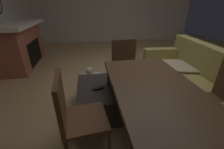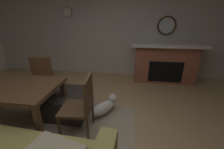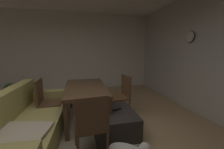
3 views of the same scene
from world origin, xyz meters
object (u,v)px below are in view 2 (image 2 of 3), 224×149
at_px(tv_remote, 62,90).
at_px(dining_chair_south, 40,78).
at_px(wall_clock, 67,12).
at_px(ottoman_coffee_table, 65,103).
at_px(round_wall_mirror, 167,26).
at_px(small_dog, 105,106).
at_px(fireplace, 164,62).
at_px(dining_table, 6,90).
at_px(dining_chair_west, 82,103).

bearing_deg(tv_remote, dining_chair_south, -45.04).
bearing_deg(wall_clock, ottoman_coffee_table, 108.35).
height_order(ottoman_coffee_table, wall_clock, wall_clock).
height_order(tv_remote, wall_clock, wall_clock).
bearing_deg(round_wall_mirror, small_dog, 57.23).
relative_size(fireplace, wall_clock, 6.34).
xyz_separation_m(dining_table, dining_chair_west, (-1.17, -0.01, -0.13)).
relative_size(tv_remote, dining_chair_south, 0.17).
distance_m(dining_table, small_dog, 1.57).
height_order(fireplace, ottoman_coffee_table, fireplace).
bearing_deg(fireplace, wall_clock, -5.85).
height_order(round_wall_mirror, small_dog, round_wall_mirror).
height_order(ottoman_coffee_table, small_dog, ottoman_coffee_table).
relative_size(ottoman_coffee_table, wall_clock, 3.02).
distance_m(dining_chair_west, wall_clock, 3.12).
height_order(dining_table, wall_clock, wall_clock).
bearing_deg(ottoman_coffee_table, fireplace, -139.03).
bearing_deg(small_dog, dining_chair_south, -13.08).
distance_m(round_wall_mirror, dining_table, 3.86).
xyz_separation_m(fireplace, dining_chair_west, (1.58, 2.28, -0.02)).
bearing_deg(small_dog, dining_table, 18.94).
relative_size(dining_table, wall_clock, 5.46).
xyz_separation_m(fireplace, round_wall_mirror, (0.00, -0.29, 0.94)).
height_order(dining_table, dining_chair_south, dining_chair_south).
xyz_separation_m(dining_chair_south, wall_clock, (0.03, -1.76, 1.31)).
distance_m(round_wall_mirror, ottoman_coffee_table, 3.24).
bearing_deg(dining_chair_west, dining_chair_south, -34.32).
bearing_deg(dining_chair_west, round_wall_mirror, -121.68).
bearing_deg(dining_chair_west, fireplace, -124.79).
distance_m(ottoman_coffee_table, dining_chair_south, 0.82).
distance_m(round_wall_mirror, small_dog, 2.81).
height_order(fireplace, dining_table, fireplace).
distance_m(dining_table, dining_chair_west, 1.18).
relative_size(dining_table, dining_chair_west, 1.68).
xyz_separation_m(small_dog, wall_clock, (1.45, -2.09, 1.66)).
distance_m(round_wall_mirror, tv_remote, 3.15).
xyz_separation_m(dining_table, dining_chair_south, (0.01, -0.82, -0.13)).
bearing_deg(ottoman_coffee_table, tv_remote, -48.54).
xyz_separation_m(ottoman_coffee_table, dining_table, (0.66, 0.46, 0.46)).
distance_m(dining_table, wall_clock, 2.83).
height_order(dining_chair_south, dining_chair_west, same).
distance_m(ottoman_coffee_table, small_dog, 0.75).
distance_m(ottoman_coffee_table, wall_clock, 2.75).
distance_m(dining_chair_west, small_dog, 0.64).
bearing_deg(dining_table, dining_chair_south, -89.36).
distance_m(ottoman_coffee_table, tv_remote, 0.24).
height_order(round_wall_mirror, tv_remote, round_wall_mirror).
relative_size(round_wall_mirror, wall_clock, 1.76).
relative_size(dining_chair_south, small_dog, 1.70).
height_order(tv_remote, small_dog, tv_remote).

